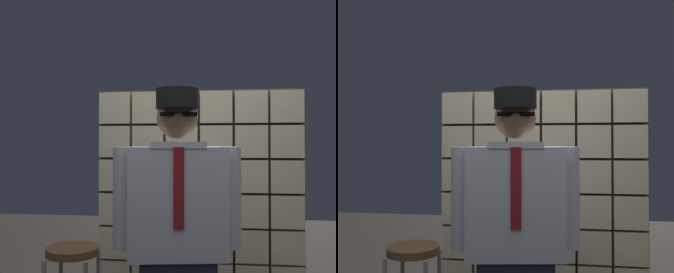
# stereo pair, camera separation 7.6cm
# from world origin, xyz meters

# --- Properties ---
(glass_block_wall) EXTENTS (1.68, 0.10, 1.96)m
(glass_block_wall) POSITION_xyz_m (0.00, 1.39, 0.96)
(glass_block_wall) COLOR beige
(glass_block_wall) RESTS_ON ground
(standing_person) EXTENTS (0.72, 0.34, 1.80)m
(standing_person) POSITION_xyz_m (-0.09, 0.39, 0.94)
(standing_person) COLOR #1E2333
(standing_person) RESTS_ON ground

